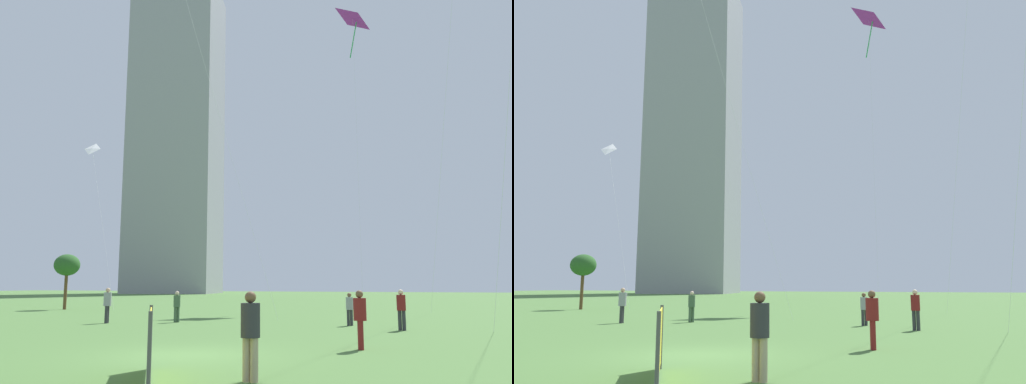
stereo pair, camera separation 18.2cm
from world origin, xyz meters
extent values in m
plane|color=#4C7538|center=(0.00, 0.00, 0.00)|extent=(280.00, 280.00, 0.00)
cylinder|color=maroon|center=(4.39, 3.09, 0.43)|extent=(0.16, 0.16, 0.87)
cylinder|color=maroon|center=(4.33, 3.26, 0.43)|extent=(0.16, 0.16, 0.87)
cylinder|color=maroon|center=(4.36, 3.18, 1.21)|extent=(0.40, 0.40, 0.69)
sphere|color=brown|center=(4.36, 3.18, 1.68)|extent=(0.24, 0.24, 0.24)
cylinder|color=#2D2D33|center=(-10.07, 9.60, 0.44)|extent=(0.16, 0.16, 0.88)
cylinder|color=#2D2D33|center=(-10.12, 9.78, 0.44)|extent=(0.16, 0.16, 0.88)
cylinder|color=gray|center=(-10.09, 9.69, 1.22)|extent=(0.40, 0.40, 0.69)
sphere|color=tan|center=(-10.09, 9.69, 1.69)|extent=(0.24, 0.24, 0.24)
cylinder|color=#2D2D33|center=(4.60, 10.83, 0.43)|extent=(0.16, 0.16, 0.85)
cylinder|color=#2D2D33|center=(4.78, 10.82, 0.43)|extent=(0.16, 0.16, 0.85)
cylinder|color=maroon|center=(4.69, 10.83, 1.19)|extent=(0.39, 0.39, 0.68)
sphere|color=beige|center=(4.69, 10.83, 1.64)|extent=(0.23, 0.23, 0.23)
cylinder|color=#2D2D33|center=(2.06, 12.76, 0.38)|extent=(0.14, 0.14, 0.76)
cylinder|color=#2D2D33|center=(1.92, 12.69, 0.38)|extent=(0.14, 0.14, 0.76)
cylinder|color=gray|center=(1.99, 12.73, 1.06)|extent=(0.35, 0.35, 0.60)
sphere|color=brown|center=(1.99, 12.73, 1.47)|extent=(0.21, 0.21, 0.21)
cylinder|color=tan|center=(3.41, -3.21, 0.44)|extent=(0.17, 0.17, 0.89)
cylinder|color=tan|center=(3.23, -3.19, 0.44)|extent=(0.17, 0.17, 0.89)
cylinder|color=#2D2D33|center=(3.32, -3.20, 1.24)|extent=(0.41, 0.41, 0.70)
sphere|color=brown|center=(3.32, -3.20, 1.71)|extent=(0.24, 0.24, 0.24)
cylinder|color=#3F593F|center=(-7.01, 11.69, 0.40)|extent=(0.15, 0.15, 0.79)
cylinder|color=#3F593F|center=(-7.11, 11.56, 0.40)|extent=(0.15, 0.15, 0.79)
cylinder|color=#3F593F|center=(-7.06, 11.63, 1.11)|extent=(0.36, 0.36, 0.63)
sphere|color=beige|center=(-7.06, 11.63, 1.53)|extent=(0.21, 0.21, 0.21)
cylinder|color=silver|center=(-23.26, 25.65, 7.73)|extent=(7.60, 5.60, 15.46)
pyramid|color=white|center=(-27.04, 28.42, 15.48)|extent=(1.53, 1.62, 1.21)
cylinder|color=silver|center=(6.75, 22.53, 14.13)|extent=(3.96, 8.66, 28.26)
cylinder|color=silver|center=(-7.30, 15.85, 14.46)|extent=(9.41, 1.29, 28.92)
cylinder|color=silver|center=(-1.11, 32.34, 14.30)|extent=(1.68, 8.42, 28.61)
pyramid|color=purple|center=(-1.92, 36.55, 28.64)|extent=(3.28, 3.07, 1.45)
cylinder|color=green|center=(-1.94, 36.54, 26.33)|extent=(0.78, 0.40, 3.89)
cylinder|color=brown|center=(-23.05, 21.25, 1.42)|extent=(0.26, 0.26, 2.84)
ellipsoid|color=#285623|center=(-23.05, 21.25, 3.57)|extent=(2.08, 2.08, 1.74)
cube|color=#939399|center=(-57.41, 96.60, 38.49)|extent=(24.11, 24.27, 76.97)
cylinder|color=#4C4C4C|center=(2.12, -5.11, 0.74)|extent=(0.08, 0.08, 1.48)
cylinder|color=#4C4C4C|center=(0.45, -2.50, 0.74)|extent=(0.08, 0.08, 1.48)
cube|color=yellow|center=(1.29, -3.80, 0.79)|extent=(1.70, 2.63, 1.28)
camera|label=1|loc=(7.67, -13.71, 1.96)|focal=37.37mm
camera|label=2|loc=(7.84, -13.64, 1.96)|focal=37.37mm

